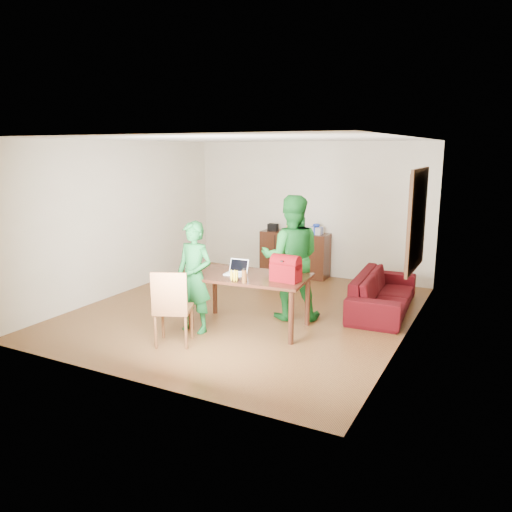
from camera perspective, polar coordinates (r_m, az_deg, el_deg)
The scene contains 10 objects.
room at distance 7.87m, azimuth -0.75°, elevation 3.02°, with size 5.20×5.70×2.90m.
table at distance 7.17m, azimuth -0.73°, elevation -2.99°, with size 1.75×1.09×0.78m.
chair at distance 6.77m, azimuth -9.40°, elevation -7.48°, with size 0.60×0.59×1.03m.
person_near at distance 7.06m, azimuth -7.07°, elevation -2.42°, with size 0.58×0.38×1.58m, color #145E25.
person_far at distance 7.55m, azimuth 4.03°, elevation -0.18°, with size 0.92×0.72×1.89m, color #166521.
laptop at distance 7.18m, azimuth -2.39°, elevation -1.80°, with size 0.30×0.22×0.21m.
bananas at distance 6.83m, azimuth -2.51°, elevation -2.64°, with size 0.16×0.10×0.06m, color gold, non-canonical shape.
bottle at distance 6.72m, azimuth -1.35°, elevation -2.26°, with size 0.07×0.07×0.20m, color brown.
red_bag at distance 6.81m, azimuth 3.42°, elevation -1.69°, with size 0.39×0.23×0.29m, color maroon.
sofa at distance 8.27m, azimuth 14.31°, elevation -4.06°, with size 2.06×0.81×0.60m, color #3B0713.
Camera 1 is at (3.65, -6.73, 2.56)m, focal length 35.00 mm.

